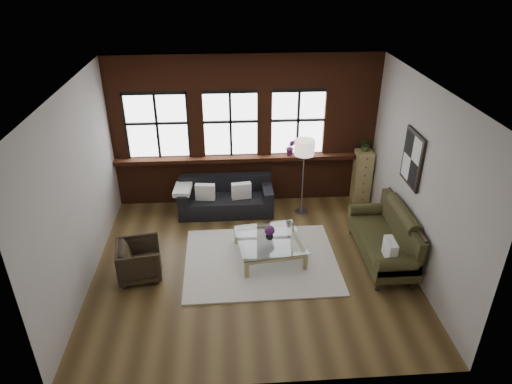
{
  "coord_description": "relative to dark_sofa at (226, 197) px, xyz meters",
  "views": [
    {
      "loc": [
        -0.39,
        -6.51,
        4.98
      ],
      "look_at": [
        0.1,
        0.6,
        1.15
      ],
      "focal_mm": 32.0,
      "sensor_mm": 36.0,
      "label": 1
    }
  ],
  "objects": [
    {
      "name": "floor",
      "position": [
        0.45,
        -1.9,
        -0.35
      ],
      "size": [
        5.5,
        5.5,
        0.0
      ],
      "primitive_type": "plane",
      "color": "#4C371C",
      "rests_on": "ground"
    },
    {
      "name": "potted_plant_top",
      "position": [
        2.97,
        0.33,
        0.97
      ],
      "size": [
        0.29,
        0.26,
        0.29
      ],
      "primitive_type": "imported",
      "rotation": [
        0.0,
        0.0,
        0.12
      ],
      "color": "#2D5923",
      "rests_on": "drawer_chest"
    },
    {
      "name": "shag_rug",
      "position": [
        0.6,
        -1.8,
        -0.34
      ],
      "size": [
        2.73,
        2.15,
        0.03
      ],
      "primitive_type": "cube",
      "rotation": [
        0.0,
        0.0,
        0.01
      ],
      "color": "beige",
      "rests_on": "floor"
    },
    {
      "name": "drawer_chest",
      "position": [
        2.97,
        0.33,
        0.23
      ],
      "size": [
        0.36,
        0.36,
        1.18
      ],
      "primitive_type": "cube",
      "color": "tan",
      "rests_on": "floor"
    },
    {
      "name": "vase",
      "position": [
        0.76,
        -1.66,
        0.1
      ],
      "size": [
        0.17,
        0.17,
        0.15
      ],
      "primitive_type": "imported",
      "rotation": [
        0.0,
        0.0,
        -0.22
      ],
      "color": "#B2B2B2",
      "rests_on": "coffee_table"
    },
    {
      "name": "floor_lamp",
      "position": [
        1.59,
        -0.15,
        0.54
      ],
      "size": [
        0.4,
        0.4,
        1.8
      ],
      "primitive_type": null,
      "color": "#A5A5A8",
      "rests_on": "floor"
    },
    {
      "name": "armchair",
      "position": [
        -1.48,
        -2.06,
        -0.03
      ],
      "size": [
        0.82,
        0.8,
        0.65
      ],
      "primitive_type": "imported",
      "rotation": [
        0.0,
        0.0,
        1.73
      ],
      "color": "black",
      "rests_on": "floor"
    },
    {
      "name": "window_mid",
      "position": [
        0.15,
        0.55,
        1.4
      ],
      "size": [
        1.38,
        0.1,
        1.5
      ],
      "primitive_type": null,
      "color": "black",
      "rests_on": "brick_backwall"
    },
    {
      "name": "brick_backwall",
      "position": [
        0.45,
        0.54,
        1.25
      ],
      "size": [
        5.5,
        0.12,
        3.2
      ],
      "primitive_type": null,
      "color": "#502312",
      "rests_on": "floor"
    },
    {
      "name": "wall_back",
      "position": [
        0.45,
        0.6,
        1.25
      ],
      "size": [
        5.5,
        0.0,
        5.5
      ],
      "primitive_type": "plane",
      "rotation": [
        1.57,
        0.0,
        0.0
      ],
      "color": "#B5AFA8",
      "rests_on": "ground"
    },
    {
      "name": "window_right",
      "position": [
        1.55,
        0.55,
        1.4
      ],
      "size": [
        1.38,
        0.1,
        1.5
      ],
      "primitive_type": null,
      "color": "black",
      "rests_on": "brick_backwall"
    },
    {
      "name": "ceiling",
      "position": [
        0.45,
        -1.9,
        2.85
      ],
      "size": [
        5.5,
        5.5,
        0.0
      ],
      "primitive_type": "plane",
      "rotation": [
        3.14,
        0.0,
        0.0
      ],
      "color": "white",
      "rests_on": "ground"
    },
    {
      "name": "sill_ledge",
      "position": [
        0.45,
        0.45,
        0.69
      ],
      "size": [
        5.5,
        0.3,
        0.08
      ],
      "primitive_type": "cube",
      "color": "#502312",
      "rests_on": "brick_backwall"
    },
    {
      "name": "wall_right",
      "position": [
        3.2,
        -1.9,
        1.25
      ],
      "size": [
        0.0,
        5.0,
        5.0
      ],
      "primitive_type": "plane",
      "rotation": [
        1.57,
        0.0,
        -1.57
      ],
      "color": "#B5AFA8",
      "rests_on": "ground"
    },
    {
      "name": "pillow_b",
      "position": [
        0.33,
        -0.1,
        0.19
      ],
      "size": [
        0.42,
        0.2,
        0.34
      ],
      "primitive_type": "cube",
      "rotation": [
        0.0,
        0.0,
        0.15
      ],
      "color": "white",
      "rests_on": "dark_sofa"
    },
    {
      "name": "sill_plant",
      "position": [
        1.4,
        0.42,
        0.91
      ],
      "size": [
        0.23,
        0.19,
        0.37
      ],
      "primitive_type": "imported",
      "rotation": [
        0.0,
        0.0,
        -0.15
      ],
      "color": "#5D1F5B",
      "rests_on": "sill_ledge"
    },
    {
      "name": "dark_sofa",
      "position": [
        0.0,
        0.0,
        0.0
      ],
      "size": [
        1.96,
        0.79,
        0.71
      ],
      "primitive_type": null,
      "color": "black",
      "rests_on": "floor"
    },
    {
      "name": "pillow_a",
      "position": [
        -0.42,
        -0.1,
        0.19
      ],
      "size": [
        0.41,
        0.18,
        0.34
      ],
      "primitive_type": "cube",
      "rotation": [
        0.0,
        0.0,
        -0.11
      ],
      "color": "white",
      "rests_on": "dark_sofa"
    },
    {
      "name": "vintage_settee",
      "position": [
        2.75,
        -1.86,
        0.16
      ],
      "size": [
        0.86,
        1.94,
        1.04
      ],
      "primitive_type": null,
      "color": "#333017",
      "rests_on": "floor"
    },
    {
      "name": "wall_front",
      "position": [
        0.45,
        -4.4,
        1.25
      ],
      "size": [
        5.5,
        0.0,
        5.5
      ],
      "primitive_type": "plane",
      "rotation": [
        -1.57,
        0.0,
        0.0
      ],
      "color": "#B5AFA8",
      "rests_on": "ground"
    },
    {
      "name": "flowers",
      "position": [
        0.76,
        -1.66,
        0.21
      ],
      "size": [
        0.18,
        0.18,
        0.18
      ],
      "primitive_type": "sphere",
      "color": "#5D1F5B",
      "rests_on": "vase"
    },
    {
      "name": "coffee_table",
      "position": [
        0.76,
        -1.66,
        -0.17
      ],
      "size": [
        1.3,
        1.3,
        0.39
      ],
      "primitive_type": null,
      "rotation": [
        0.0,
        0.0,
        0.14
      ],
      "color": "tan",
      "rests_on": "shag_rug"
    },
    {
      "name": "wall_left",
      "position": [
        -2.3,
        -1.9,
        1.25
      ],
      "size": [
        0.0,
        5.0,
        5.0
      ],
      "primitive_type": "plane",
      "rotation": [
        1.57,
        0.0,
        1.57
      ],
      "color": "#B5AFA8",
      "rests_on": "ground"
    },
    {
      "name": "window_left",
      "position": [
        -1.35,
        0.55,
        1.4
      ],
      "size": [
        1.38,
        0.1,
        1.5
      ],
      "primitive_type": null,
      "color": "black",
      "rests_on": "brick_backwall"
    },
    {
      "name": "pillow_settee",
      "position": [
        2.67,
        -2.46,
        0.27
      ],
      "size": [
        0.15,
        0.38,
        0.34
      ],
      "primitive_type": "cube",
      "rotation": [
        0.0,
        0.0,
        -0.02
      ],
      "color": "white",
      "rests_on": "vintage_settee"
    },
    {
      "name": "wall_poster",
      "position": [
        3.17,
        -1.6,
        1.5
      ],
      "size": [
        0.05,
        0.74,
        0.94
      ],
      "primitive_type": null,
      "color": "black",
      "rests_on": "wall_right"
    }
  ]
}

